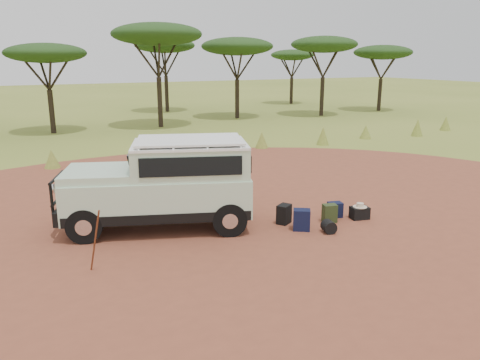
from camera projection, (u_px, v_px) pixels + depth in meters
name	position (u px, v px, depth m)	size (l,w,h in m)	color
ground	(232.00, 234.00, 10.99)	(140.00, 140.00, 0.00)	olive
dirt_clearing	(232.00, 234.00, 10.99)	(23.00, 23.00, 0.01)	brown
grass_fringe	(138.00, 152.00, 18.40)	(36.60, 1.60, 0.90)	olive
acacia_treeline	(93.00, 43.00, 27.13)	(46.70, 13.20, 6.26)	#2D2319
safari_vehicle	(165.00, 186.00, 11.16)	(4.74, 3.14, 2.17)	#BAD9BA
walking_staff	(95.00, 241.00, 8.81)	(0.03, 0.03, 1.39)	brown
backpack_black	(284.00, 214.00, 11.62)	(0.36, 0.26, 0.49)	black
backpack_navy	(302.00, 220.00, 11.16)	(0.40, 0.28, 0.52)	black
backpack_olive	(330.00, 213.00, 11.71)	(0.34, 0.24, 0.47)	#2C3B1B
duffel_navy	(335.00, 210.00, 12.10)	(0.35, 0.27, 0.40)	black
hard_case	(360.00, 213.00, 11.98)	(0.45, 0.32, 0.32)	black
stuff_sack	(329.00, 227.00, 11.02)	(0.31, 0.31, 0.31)	black
safari_hat	(360.00, 206.00, 11.93)	(0.36, 0.36, 0.10)	beige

